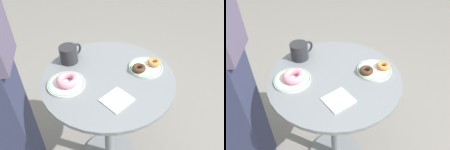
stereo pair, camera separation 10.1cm
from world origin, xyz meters
TOP-DOWN VIEW (x-y plane):
  - cafe_table at (0.00, 0.00)m, footprint 0.64×0.64m
  - plate_left at (-0.19, 0.04)m, footprint 0.17×0.17m
  - plate_right at (0.19, -0.03)m, footprint 0.17×0.17m
  - donut_pink_frosted at (-0.18, 0.04)m, footprint 0.13×0.13m
  - donut_old_fashioned at (0.24, -0.04)m, footprint 0.09×0.09m
  - donut_chocolate at (0.15, -0.04)m, footprint 0.09×0.09m
  - paper_napkin at (-0.04, -0.15)m, footprint 0.14×0.13m
  - coffee_mug at (-0.11, 0.21)m, footprint 0.13×0.09m

SIDE VIEW (x-z plane):
  - cafe_table at x=0.00m, z-range 0.12..0.84m
  - paper_napkin at x=-0.04m, z-range 0.72..0.73m
  - plate_right at x=0.19m, z-range 0.72..0.74m
  - plate_left at x=-0.19m, z-range 0.72..0.74m
  - donut_old_fashioned at x=0.24m, z-range 0.74..0.76m
  - donut_chocolate at x=0.15m, z-range 0.74..0.76m
  - donut_pink_frosted at x=-0.18m, z-range 0.74..0.77m
  - coffee_mug at x=-0.11m, z-range 0.72..0.81m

